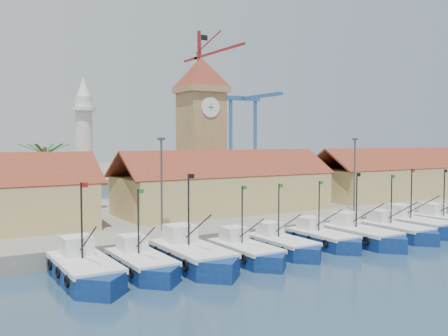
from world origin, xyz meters
TOP-DOWN VIEW (x-y plane):
  - ground at (0.00, 0.00)m, footprint 400.00×400.00m
  - quay at (0.00, 24.00)m, footprint 140.00×32.00m
  - terminal at (0.00, 110.00)m, footprint 240.00×80.00m
  - boat_0 at (-21.94, 3.04)m, footprint 3.67×10.06m
  - boat_1 at (-17.60, 3.03)m, footprint 3.32×9.09m
  - boat_2 at (-13.30, 2.76)m, footprint 3.85×10.54m
  - boat_3 at (-8.48, 2.30)m, footprint 3.26×8.93m
  - boat_4 at (-4.06, 2.95)m, footprint 3.22×8.81m
  - boat_5 at (1.16, 3.35)m, footprint 3.22×8.83m
  - boat_6 at (5.17, 2.22)m, footprint 3.58×9.82m
  - boat_7 at (10.38, 2.37)m, footprint 3.38×9.27m
  - boat_8 at (14.76, 3.26)m, footprint 3.62×9.92m
  - hall_center at (0.00, 20.00)m, footprint 27.04×10.13m
  - hall_right at (32.00, 20.00)m, footprint 31.20×10.13m
  - clock_tower at (0.00, 26.00)m, footprint 5.80×5.80m
  - minaret at (-15.00, 28.00)m, footprint 3.00×3.00m
  - palm_tree at (-20.00, 26.00)m, footprint 5.60×5.03m
  - lamp_posts at (0.50, 12.00)m, footprint 80.70×0.25m
  - crane_red_right at (42.33, 103.18)m, footprint 1.00×35.45m
  - gantry at (62.00, 106.65)m, footprint 13.00×22.00m

SIDE VIEW (x-z plane):
  - ground at x=0.00m, z-range 0.00..0.00m
  - boat_4 at x=-4.06m, z-range -2.64..4.02m
  - boat_5 at x=1.16m, z-range -2.65..4.03m
  - boat_3 at x=-8.48m, z-range -2.68..4.07m
  - boat_1 at x=-17.60m, z-range -2.73..4.15m
  - boat_7 at x=10.38m, z-range -2.78..4.23m
  - quay at x=0.00m, z-range 0.00..1.50m
  - boat_6 at x=5.17m, z-range -2.95..4.48m
  - boat_8 at x=14.76m, z-range -2.98..4.53m
  - boat_0 at x=-21.94m, z-range -3.02..4.59m
  - boat_2 at x=-13.30m, z-range -3.16..4.81m
  - terminal at x=0.00m, z-range 0.00..2.00m
  - hall_center at x=0.00m, z-range 0.18..7.79m
  - hall_right at x=32.00m, z-range 0.18..7.79m
  - palm_tree at x=-20.00m, z-range 2.05..10.44m
  - lamp_posts at x=0.50m, z-range 1.96..10.99m
  - minaret at x=-15.00m, z-range 1.58..17.88m
  - clock_tower at x=0.00m, z-range 0.61..23.31m
  - gantry at x=62.00m, z-range 8.44..31.64m
  - crane_red_right at x=42.33m, z-range 4.54..46.57m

